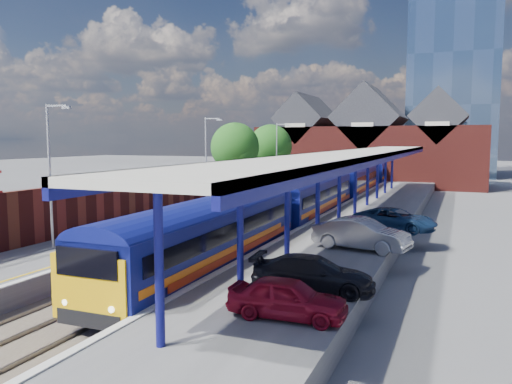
# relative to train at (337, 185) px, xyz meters

# --- Properties ---
(ground) EXTENTS (240.00, 240.00, 0.00)m
(ground) POSITION_rel_train_xyz_m (-1.49, -2.15, -2.12)
(ground) COLOR #5B5B5E
(ground) RESTS_ON ground
(ballast_bed) EXTENTS (6.00, 76.00, 0.06)m
(ballast_bed) POSITION_rel_train_xyz_m (-1.49, -12.15, -2.09)
(ballast_bed) COLOR #473D33
(ballast_bed) RESTS_ON ground
(rails) EXTENTS (4.51, 76.00, 0.14)m
(rails) POSITION_rel_train_xyz_m (-1.49, -12.15, -2.00)
(rails) COLOR slate
(rails) RESTS_ON ground
(left_platform) EXTENTS (5.00, 76.00, 1.00)m
(left_platform) POSITION_rel_train_xyz_m (-6.99, -12.15, -1.62)
(left_platform) COLOR #565659
(left_platform) RESTS_ON ground
(right_platform) EXTENTS (6.00, 76.00, 1.00)m
(right_platform) POSITION_rel_train_xyz_m (4.51, -12.15, -1.62)
(right_platform) COLOR #565659
(right_platform) RESTS_ON ground
(coping_left) EXTENTS (0.30, 76.00, 0.05)m
(coping_left) POSITION_rel_train_xyz_m (-4.64, -12.15, -1.10)
(coping_left) COLOR silver
(coping_left) RESTS_ON left_platform
(coping_right) EXTENTS (0.30, 76.00, 0.05)m
(coping_right) POSITION_rel_train_xyz_m (1.66, -12.15, -1.10)
(coping_right) COLOR silver
(coping_right) RESTS_ON right_platform
(yellow_line) EXTENTS (0.14, 76.00, 0.01)m
(yellow_line) POSITION_rel_train_xyz_m (-5.24, -12.15, -1.12)
(yellow_line) COLOR yellow
(yellow_line) RESTS_ON left_platform
(train) EXTENTS (3.12, 65.95, 3.45)m
(train) POSITION_rel_train_xyz_m (0.00, 0.00, 0.00)
(train) COLOR navy
(train) RESTS_ON ground
(canopy) EXTENTS (4.50, 52.00, 4.48)m
(canopy) POSITION_rel_train_xyz_m (3.99, -10.20, 3.13)
(canopy) COLOR navy
(canopy) RESTS_ON right_platform
(lamp_post_b) EXTENTS (1.48, 0.18, 7.00)m
(lamp_post_b) POSITION_rel_train_xyz_m (-7.86, -26.15, 2.87)
(lamp_post_b) COLOR #A5A8AA
(lamp_post_b) RESTS_ON left_platform
(lamp_post_c) EXTENTS (1.48, 0.18, 7.00)m
(lamp_post_c) POSITION_rel_train_xyz_m (-7.86, -10.15, 2.87)
(lamp_post_c) COLOR #A5A8AA
(lamp_post_c) RESTS_ON left_platform
(lamp_post_d) EXTENTS (1.48, 0.18, 7.00)m
(lamp_post_d) POSITION_rel_train_xyz_m (-7.86, 5.85, 2.87)
(lamp_post_d) COLOR #A5A8AA
(lamp_post_d) RESTS_ON left_platform
(platform_sign) EXTENTS (0.55, 0.08, 2.50)m
(platform_sign) POSITION_rel_train_xyz_m (-6.49, -8.15, 0.57)
(platform_sign) COLOR #A5A8AA
(platform_sign) RESTS_ON left_platform
(brick_wall) EXTENTS (0.35, 50.00, 3.86)m
(brick_wall) POSITION_rel_train_xyz_m (-9.59, -18.61, 0.33)
(brick_wall) COLOR #5D1D18
(brick_wall) RESTS_ON left_platform
(station_building) EXTENTS (30.00, 12.12, 13.78)m
(station_building) POSITION_rel_train_xyz_m (-1.49, 25.85, 3.33)
(station_building) COLOR #5D1D18
(station_building) RESTS_ON ground
(glass_tower) EXTENTS (14.20, 14.20, 40.30)m
(glass_tower) POSITION_rel_train_xyz_m (8.51, 47.85, 18.08)
(glass_tower) COLOR #445975
(glass_tower) RESTS_ON ground
(tree_near) EXTENTS (5.20, 5.20, 8.10)m
(tree_near) POSITION_rel_train_xyz_m (-11.84, 3.76, 3.23)
(tree_near) COLOR #382314
(tree_near) RESTS_ON ground
(tree_far) EXTENTS (5.20, 5.20, 8.10)m
(tree_far) POSITION_rel_train_xyz_m (-10.84, 11.76, 3.23)
(tree_far) COLOR #382314
(tree_far) RESTS_ON ground
(parked_car_red) EXTENTS (3.65, 1.58, 1.23)m
(parked_car_red) POSITION_rel_train_xyz_m (5.86, -30.93, -0.51)
(parked_car_red) COLOR maroon
(parked_car_red) RESTS_ON right_platform
(parked_car_silver) EXTENTS (4.85, 2.45, 1.53)m
(parked_car_silver) POSITION_rel_train_xyz_m (6.14, -20.77, -0.36)
(parked_car_silver) COLOR #9B9B9F
(parked_car_silver) RESTS_ON right_platform
(parked_car_dark) EXTENTS (4.46, 2.17, 1.25)m
(parked_car_dark) POSITION_rel_train_xyz_m (5.84, -28.14, -0.50)
(parked_car_dark) COLOR black
(parked_car_dark) RESTS_ON right_platform
(parked_car_blue) EXTENTS (5.11, 3.14, 1.32)m
(parked_car_blue) POSITION_rel_train_xyz_m (7.01, -14.96, -0.46)
(parked_car_blue) COLOR navy
(parked_car_blue) RESTS_ON right_platform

